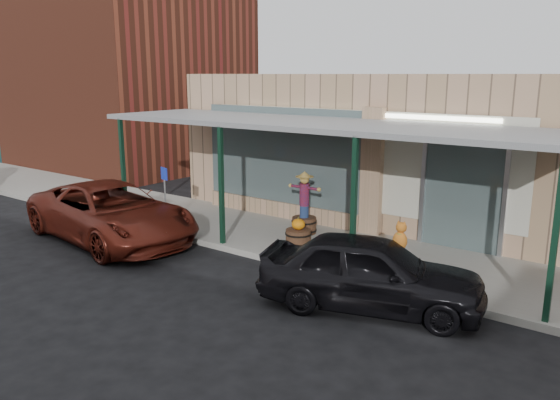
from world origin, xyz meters
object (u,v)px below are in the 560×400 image
Objects in this scene: barrel_scarecrow at (304,212)px; car_maroon at (111,213)px; handicap_sign at (165,189)px; parked_sedan at (371,272)px; barrel_pumpkin at (298,236)px.

car_maroon is at bearing -161.51° from barrel_scarecrow.
handicap_sign is at bearing -11.87° from car_maroon.
barrel_scarecrow reaches higher than car_maroon.
handicap_sign is 0.37× the size of parked_sedan.
parked_sedan is at bearing -32.99° from barrel_pumpkin.
barrel_pumpkin is 0.48× the size of handicap_sign.
car_maroon is (-0.49, -1.41, -0.45)m from handicap_sign.
parked_sedan is at bearing -59.99° from barrel_scarecrow.
barrel_pumpkin is at bearing 39.67° from parked_sedan.
car_maroon is at bearing -93.53° from handicap_sign.
barrel_pumpkin is 4.89m from car_maroon.
barrel_pumpkin is at bearing -82.83° from barrel_scarecrow.
barrel_scarecrow is at bearing 116.95° from barrel_pumpkin.
parked_sedan is (2.90, -1.88, 0.29)m from barrel_pumpkin.
barrel_scarecrow is 0.31× the size of car_maroon.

